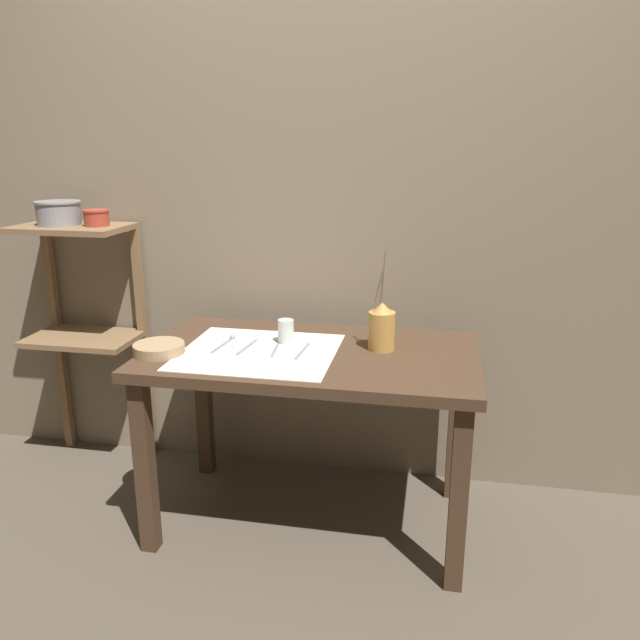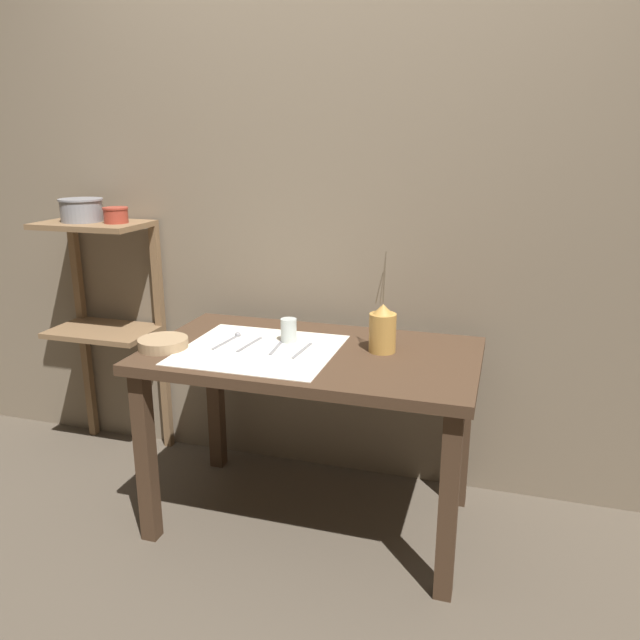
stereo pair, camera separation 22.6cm
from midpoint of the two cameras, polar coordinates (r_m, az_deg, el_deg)
The scene contains 14 objects.
ground_plane at distance 2.63m, azimuth -3.34°, elevation -17.78°, with size 12.00×12.00×0.00m, color brown.
stone_wall_back at distance 2.64m, azimuth -1.29°, elevation 10.36°, with size 7.00×0.06×2.40m.
wooden_table at distance 2.34m, azimuth -3.59°, elevation -5.15°, with size 1.22×0.70×0.72m.
wooden_shelf_unit at distance 3.00m, azimuth -22.77°, elevation 1.48°, with size 0.47×0.30×1.12m.
linen_cloth at distance 2.31m, azimuth -8.43°, elevation -2.93°, with size 0.56×0.51×0.00m.
pitcher_with_flowers at distance 2.29m, azimuth 2.86°, elevation -0.75°, with size 0.10×0.10×0.38m.
wooden_bowl at distance 2.37m, azimuth -17.19°, elevation -2.56°, with size 0.19×0.19×0.04m.
glass_tumbler_near at distance 2.38m, azimuth -5.87°, elevation -1.08°, with size 0.06×0.06×0.09m.
spoon_inner at distance 2.44m, azimuth -11.00°, elevation -1.91°, with size 0.04×0.19×0.02m.
knife_center at distance 2.36m, azimuth -9.42°, elevation -2.49°, with size 0.03×0.18×0.00m.
spoon_outer at distance 2.38m, azimuth -6.55°, elevation -2.17°, with size 0.03×0.19×0.02m.
fork_inner at distance 2.29m, azimuth -4.45°, elevation -2.90°, with size 0.02×0.18×0.00m.
metal_pot_large at distance 2.93m, azimuth -24.91°, elevation 8.92°, with size 0.19×0.19×0.10m.
metal_pot_small at distance 2.84m, azimuth -21.99°, elevation 8.71°, with size 0.11×0.11×0.07m.
Camera 1 is at (0.45, -2.14, 1.47)m, focal length 35.00 mm.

